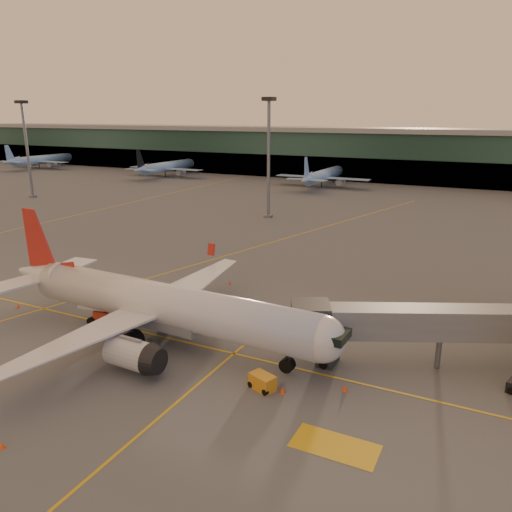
% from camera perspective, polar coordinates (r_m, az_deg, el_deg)
% --- Properties ---
extents(ground, '(600.00, 600.00, 0.00)m').
position_cam_1_polar(ground, '(47.69, -10.92, -12.13)').
color(ground, '#4C4F54').
rests_on(ground, ground).
extents(taxi_markings, '(100.12, 173.00, 0.01)m').
position_cam_1_polar(taxi_markings, '(87.33, 2.93, 1.20)').
color(taxi_markings, gold).
rests_on(taxi_markings, ground).
extents(terminal, '(400.00, 20.00, 17.60)m').
position_cam_1_polar(terminal, '(177.26, 18.22, 10.82)').
color(terminal, '#19382D').
rests_on(terminal, ground).
extents(mast_west_far, '(2.40, 2.40, 25.60)m').
position_cam_1_polar(mast_west_far, '(150.35, -24.78, 11.73)').
color(mast_west_far, slate).
rests_on(mast_west_far, ground).
extents(mast_west_near, '(2.40, 2.40, 25.60)m').
position_cam_1_polar(mast_west_near, '(109.53, 1.46, 12.10)').
color(mast_west_near, slate).
rests_on(mast_west_near, ground).
extents(distant_aircraft_row, '(225.00, 34.00, 13.00)m').
position_cam_1_polar(distant_aircraft_row, '(172.34, -1.44, 8.54)').
color(distant_aircraft_row, '#89B3E5').
rests_on(distant_aircraft_row, ground).
extents(main_airplane, '(39.97, 35.95, 12.07)m').
position_cam_1_polar(main_airplane, '(50.81, -11.27, -5.47)').
color(main_airplane, silver).
rests_on(main_airplane, ground).
extents(jet_bridge, '(26.29, 14.16, 5.94)m').
position_cam_1_polar(jet_bridge, '(48.09, 22.09, -7.36)').
color(jet_bridge, slate).
rests_on(jet_bridge, ground).
extents(catering_truck, '(6.71, 3.78, 4.92)m').
position_cam_1_polar(catering_truck, '(56.71, -16.32, -4.75)').
color(catering_truck, '#B02E19').
rests_on(catering_truck, ground).
extents(gpu_cart, '(2.54, 2.01, 1.30)m').
position_cam_1_polar(gpu_cart, '(42.96, 0.73, -14.21)').
color(gpu_cart, orange).
rests_on(gpu_cart, ground).
extents(cone_nose, '(0.46, 0.46, 0.58)m').
position_cam_1_polar(cone_nose, '(43.46, 10.13, -14.63)').
color(cone_nose, '#FF490D').
rests_on(cone_nose, ground).
extents(cone_tail, '(0.39, 0.39, 0.50)m').
position_cam_1_polar(cone_tail, '(65.79, -25.51, -5.19)').
color(cone_tail, '#FF490D').
rests_on(cone_tail, ground).
extents(cone_wing_right, '(0.39, 0.39, 0.49)m').
position_cam_1_polar(cone_wing_right, '(40.68, -27.01, -18.71)').
color(cone_wing_right, '#FF490D').
rests_on(cone_wing_right, ground).
extents(cone_wing_left, '(0.38, 0.38, 0.49)m').
position_cam_1_polar(cone_wing_left, '(67.57, -3.02, -3.05)').
color(cone_wing_left, '#FF490D').
rests_on(cone_wing_left, ground).
extents(cone_fwd, '(0.46, 0.46, 0.59)m').
position_cam_1_polar(cone_fwd, '(42.61, 3.07, -15.05)').
color(cone_fwd, '#FF490D').
rests_on(cone_fwd, ground).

